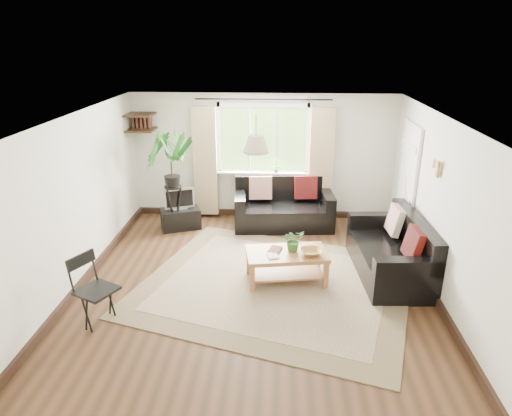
# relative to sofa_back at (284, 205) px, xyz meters

# --- Properties ---
(floor) EXTENTS (5.50, 5.50, 0.00)m
(floor) POSITION_rel_sofa_back_xyz_m (-0.41, -2.24, -0.43)
(floor) COLOR #301F10
(floor) RESTS_ON ground
(ceiling) EXTENTS (5.50, 5.50, 0.00)m
(ceiling) POSITION_rel_sofa_back_xyz_m (-0.41, -2.24, 1.97)
(ceiling) COLOR white
(ceiling) RESTS_ON floor
(wall_back) EXTENTS (5.00, 0.02, 2.40)m
(wall_back) POSITION_rel_sofa_back_xyz_m (-0.41, 0.51, 0.77)
(wall_back) COLOR silver
(wall_back) RESTS_ON floor
(wall_front) EXTENTS (5.00, 0.02, 2.40)m
(wall_front) POSITION_rel_sofa_back_xyz_m (-0.41, -4.99, 0.77)
(wall_front) COLOR silver
(wall_front) RESTS_ON floor
(wall_left) EXTENTS (0.02, 5.50, 2.40)m
(wall_left) POSITION_rel_sofa_back_xyz_m (-2.91, -2.24, 0.77)
(wall_left) COLOR silver
(wall_left) RESTS_ON floor
(wall_right) EXTENTS (0.02, 5.50, 2.40)m
(wall_right) POSITION_rel_sofa_back_xyz_m (2.09, -2.24, 0.77)
(wall_right) COLOR silver
(wall_right) RESTS_ON floor
(rug) EXTENTS (4.45, 4.10, 0.02)m
(rug) POSITION_rel_sofa_back_xyz_m (-0.12, -2.21, -0.42)
(rug) COLOR #BCB192
(rug) RESTS_ON floor
(window) EXTENTS (2.50, 0.16, 2.16)m
(window) POSITION_rel_sofa_back_xyz_m (-0.41, 0.47, 1.12)
(window) COLOR white
(window) RESTS_ON wall_back
(door) EXTENTS (0.06, 0.96, 2.06)m
(door) POSITION_rel_sofa_back_xyz_m (2.06, -0.54, 0.57)
(door) COLOR silver
(door) RESTS_ON wall_right
(corner_shelf) EXTENTS (0.50, 0.50, 0.34)m
(corner_shelf) POSITION_rel_sofa_back_xyz_m (-2.66, 0.26, 1.46)
(corner_shelf) COLOR black
(corner_shelf) RESTS_ON wall_back
(pendant_lamp) EXTENTS (0.36, 0.36, 0.54)m
(pendant_lamp) POSITION_rel_sofa_back_xyz_m (-0.41, -1.84, 1.62)
(pendant_lamp) COLOR beige
(pendant_lamp) RESTS_ON ceiling
(wall_sconce) EXTENTS (0.12, 0.12, 0.28)m
(wall_sconce) POSITION_rel_sofa_back_xyz_m (2.02, -1.94, 1.31)
(wall_sconce) COLOR beige
(wall_sconce) RESTS_ON wall_right
(sofa_back) EXTENTS (1.88, 1.05, 0.85)m
(sofa_back) POSITION_rel_sofa_back_xyz_m (0.00, 0.00, 0.00)
(sofa_back) COLOR black
(sofa_back) RESTS_ON floor
(sofa_right) EXTENTS (1.87, 1.03, 0.85)m
(sofa_right) POSITION_rel_sofa_back_xyz_m (1.58, -1.77, 0.00)
(sofa_right) COLOR black
(sofa_right) RESTS_ON floor
(coffee_table) EXTENTS (1.23, 0.80, 0.47)m
(coffee_table) POSITION_rel_sofa_back_xyz_m (0.05, -2.07, -0.19)
(coffee_table) COLOR #905C2F
(coffee_table) RESTS_ON floor
(table_plant) EXTENTS (0.37, 0.36, 0.33)m
(table_plant) POSITION_rel_sofa_back_xyz_m (0.14, -2.01, 0.21)
(table_plant) COLOR #2E5F26
(table_plant) RESTS_ON coffee_table
(bowl) EXTENTS (0.35, 0.35, 0.07)m
(bowl) POSITION_rel_sofa_back_xyz_m (0.39, -2.12, 0.08)
(bowl) COLOR olive
(bowl) RESTS_ON coffee_table
(book_a) EXTENTS (0.20, 0.24, 0.02)m
(book_a) POSITION_rel_sofa_back_xyz_m (-0.23, -2.22, 0.05)
(book_a) COLOR white
(book_a) RESTS_ON coffee_table
(book_b) EXTENTS (0.23, 0.27, 0.02)m
(book_b) POSITION_rel_sofa_back_xyz_m (-0.20, -1.99, 0.06)
(book_b) COLOR #5D2925
(book_b) RESTS_ON coffee_table
(tv_stand) EXTENTS (0.80, 0.63, 0.38)m
(tv_stand) POSITION_rel_sofa_back_xyz_m (-1.91, -0.22, -0.24)
(tv_stand) COLOR black
(tv_stand) RESTS_ON floor
(tv) EXTENTS (0.57, 0.37, 0.42)m
(tv) POSITION_rel_sofa_back_xyz_m (-1.91, -0.22, 0.16)
(tv) COLOR #A5A5AA
(tv) RESTS_ON tv_stand
(palm_stand) EXTENTS (0.88, 0.88, 1.85)m
(palm_stand) POSITION_rel_sofa_back_xyz_m (-1.99, -0.32, 0.50)
(palm_stand) COLOR black
(palm_stand) RESTS_ON floor
(folding_chair) EXTENTS (0.63, 0.63, 0.90)m
(folding_chair) POSITION_rel_sofa_back_xyz_m (-2.28, -3.26, 0.03)
(folding_chair) COLOR black
(folding_chair) RESTS_ON floor
(sill_plant) EXTENTS (0.14, 0.10, 0.27)m
(sill_plant) POSITION_rel_sofa_back_xyz_m (-0.16, 0.39, 0.64)
(sill_plant) COLOR #2D6023
(sill_plant) RESTS_ON window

